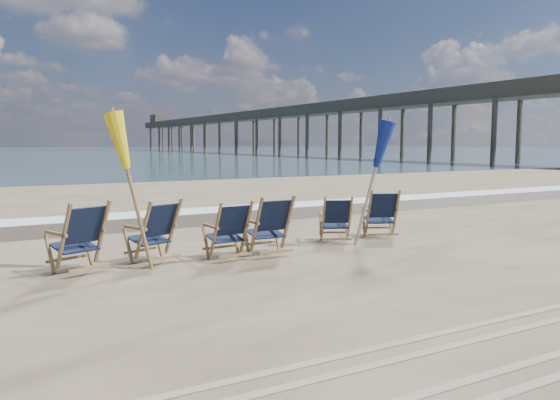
% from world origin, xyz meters
% --- Properties ---
extents(ocean, '(400.00, 400.00, 0.00)m').
position_xyz_m(ocean, '(0.00, 128.00, 0.00)').
color(ocean, '#365059').
rests_on(ocean, ground).
extents(surf_foam, '(200.00, 1.40, 0.01)m').
position_xyz_m(surf_foam, '(0.00, 8.30, 0.00)').
color(surf_foam, silver).
rests_on(surf_foam, ground).
extents(wet_sand_strip, '(200.00, 2.60, 0.00)m').
position_xyz_m(wet_sand_strip, '(0.00, 6.80, 0.00)').
color(wet_sand_strip, '#42362A').
rests_on(wet_sand_strip, ground).
extents(tire_tracks, '(80.00, 1.30, 0.01)m').
position_xyz_m(tire_tracks, '(0.00, -2.80, 0.01)').
color(tire_tracks, gray).
rests_on(tire_tracks, ground).
extents(beach_chair_0, '(0.91, 0.96, 1.07)m').
position_xyz_m(beach_chair_0, '(-2.99, 2.22, 0.54)').
color(beach_chair_0, black).
rests_on(beach_chair_0, ground).
extents(beach_chair_1, '(0.87, 0.92, 1.03)m').
position_xyz_m(beach_chair_1, '(-1.86, 2.37, 0.51)').
color(beach_chair_1, black).
rests_on(beach_chair_1, ground).
extents(beach_chair_2, '(0.66, 0.74, 0.98)m').
position_xyz_m(beach_chair_2, '(-0.76, 1.94, 0.49)').
color(beach_chair_2, black).
rests_on(beach_chair_2, ground).
extents(beach_chair_3, '(0.68, 0.76, 1.04)m').
position_xyz_m(beach_chair_3, '(-0.04, 1.85, 0.52)').
color(beach_chair_3, black).
rests_on(beach_chair_3, ground).
extents(beach_chair_4, '(0.80, 0.83, 0.90)m').
position_xyz_m(beach_chair_4, '(1.56, 2.28, 0.45)').
color(beach_chair_4, black).
rests_on(beach_chair_4, ground).
extents(beach_chair_5, '(0.87, 0.91, 0.99)m').
position_xyz_m(beach_chair_5, '(2.65, 2.24, 0.49)').
color(beach_chair_5, black).
rests_on(beach_chair_5, ground).
extents(umbrella_yellow, '(0.30, 0.30, 2.36)m').
position_xyz_m(umbrella_yellow, '(-2.54, 2.09, 1.82)').
color(umbrella_yellow, olive).
rests_on(umbrella_yellow, ground).
extents(umbrella_blue, '(0.30, 0.30, 2.32)m').
position_xyz_m(umbrella_blue, '(1.68, 1.85, 1.79)').
color(umbrella_blue, '#A5A5AD').
rests_on(umbrella_blue, ground).
extents(fishing_pier, '(4.40, 140.00, 9.30)m').
position_xyz_m(fishing_pier, '(38.00, 74.00, 4.65)').
color(fishing_pier, '#4E4539').
rests_on(fishing_pier, ground).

